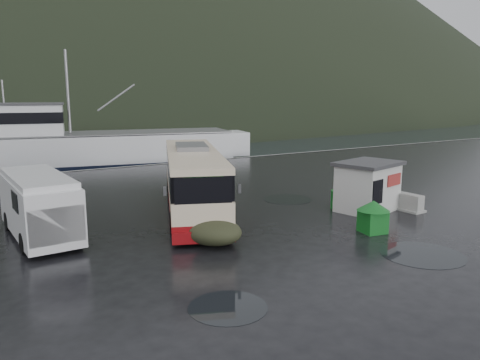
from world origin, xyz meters
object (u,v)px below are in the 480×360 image
ticket_kiosk (366,210)px  jersey_barrier_a (407,210)px  jersey_barrier_b (368,212)px  fishing_trawler (107,154)px  waste_bin_left (372,232)px  dome_tent (210,243)px  white_van (41,237)px  waste_bin_right (344,210)px  coach_bus (194,211)px

ticket_kiosk → jersey_barrier_a: (1.75, -1.00, 0.00)m
jersey_barrier_a → jersey_barrier_b: 2.04m
ticket_kiosk → fishing_trawler: bearing=86.2°
waste_bin_left → dome_tent: waste_bin_left is taller
white_van → fishing_trawler: bearing=65.8°
waste_bin_right → jersey_barrier_a: (2.59, -1.70, 0.00)m
dome_tent → jersey_barrier_b: dome_tent is taller
waste_bin_left → white_van: bearing=151.7°
coach_bus → waste_bin_right: size_ratio=8.27×
waste_bin_left → jersey_barrier_a: bearing=22.7°
coach_bus → waste_bin_right: 7.52m
coach_bus → white_van: (-7.14, -0.62, 0.00)m
ticket_kiosk → jersey_barrier_b: (-0.14, -0.24, 0.00)m
white_van → dome_tent: bearing=-41.5°
fishing_trawler → waste_bin_right: bearing=-70.0°
coach_bus → dome_tent: size_ratio=4.22×
waste_bin_left → ticket_kiosk: 3.80m
jersey_barrier_a → jersey_barrier_b: bearing=157.9°
dome_tent → fishing_trawler: (4.02, 29.35, 0.00)m
waste_bin_left → jersey_barrier_a: 4.67m
coach_bus → waste_bin_left: size_ratio=8.43×
coach_bus → ticket_kiosk: bearing=-8.7°
waste_bin_right → fishing_trawler: fishing_trawler is taller
waste_bin_right → white_van: bearing=167.8°
jersey_barrier_a → fishing_trawler: 30.47m
coach_bus → fishing_trawler: bearing=105.8°
jersey_barrier_b → dome_tent: bearing=-177.4°
ticket_kiosk → waste_bin_left: bearing=-146.1°
fishing_trawler → waste_bin_left: bearing=-74.1°
coach_bus → white_van: size_ratio=1.85×
white_van → dome_tent: 7.00m
coach_bus → fishing_trawler: size_ratio=0.41×
jersey_barrier_a → ticket_kiosk: bearing=150.2°
white_van → jersey_barrier_b: (14.44, -3.92, 0.00)m
white_van → waste_bin_left: bearing=-31.7°
waste_bin_left → jersey_barrier_b: size_ratio=0.80×
jersey_barrier_a → waste_bin_right: bearing=146.6°
waste_bin_left → jersey_barrier_b: 3.53m
fishing_trawler → ticket_kiosk: bearing=-68.6°
waste_bin_right → jersey_barrier_b: bearing=-53.5°
coach_bus → jersey_barrier_a: coach_bus is taller
coach_bus → dome_tent: coach_bus is taller
waste_bin_right → dome_tent: waste_bin_right is taller
waste_bin_left → dome_tent: size_ratio=0.50×
waste_bin_right → jersey_barrier_b: (0.70, -0.94, 0.00)m
white_van → ticket_kiosk: 15.04m
coach_bus → fishing_trawler: fishing_trawler is taller
jersey_barrier_a → waste_bin_left: bearing=-157.3°
coach_bus → ticket_kiosk: size_ratio=3.66×
white_van → jersey_barrier_a: size_ratio=3.67×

